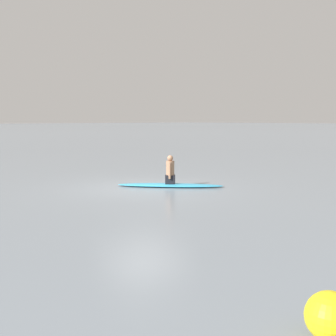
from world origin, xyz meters
The scene contains 4 objects.
ground_plane centered at (0.00, 0.00, 0.00)m, with size 400.00×400.00×0.00m, color gray.
surfboard centered at (0.82, -0.35, 0.05)m, with size 3.39×0.63×0.10m, color #339EC6.
person_paddler centered at (0.82, -0.35, 0.51)m, with size 0.38×0.39×0.91m.
buoy_marker centered at (-4.70, -8.69, 0.25)m, with size 0.50×0.50×0.50m, color yellow.
Camera 1 is at (-8.63, -10.69, 2.15)m, focal length 47.52 mm.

